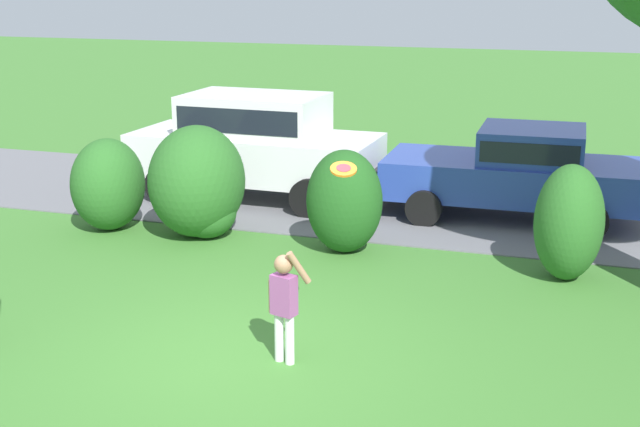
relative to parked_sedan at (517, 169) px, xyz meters
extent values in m
plane|color=#3D752D|center=(-2.28, -6.56, -0.85)|extent=(80.00, 80.00, 0.00)
cube|color=slate|center=(-2.28, 0.03, -0.84)|extent=(28.00, 4.40, 0.02)
ellipsoid|color=#286023|center=(-6.21, -2.71, -0.10)|extent=(1.14, 1.30, 1.49)
ellipsoid|color=#286023|center=(-4.68, -2.58, 0.03)|extent=(1.49, 1.67, 1.76)
ellipsoid|color=#286023|center=(-4.51, -2.64, -0.42)|extent=(0.94, 0.94, 0.85)
ellipsoid|color=#1E511C|center=(-2.25, -2.67, -0.07)|extent=(1.14, 1.03, 1.55)
ellipsoid|color=#286023|center=(0.96, -2.87, -0.05)|extent=(0.93, 1.11, 1.60)
cube|color=#28429E|center=(-0.10, 0.00, -0.17)|extent=(4.24, 1.92, 0.64)
cube|color=#28429E|center=(0.22, 0.00, 0.43)|extent=(1.71, 1.65, 0.56)
cube|color=black|center=(0.22, 0.00, 0.43)|extent=(1.58, 1.67, 0.34)
cylinder|color=black|center=(-1.38, -0.97, -0.55)|extent=(0.60, 0.23, 0.60)
cylinder|color=black|center=(-1.42, 0.91, -0.55)|extent=(0.60, 0.23, 0.60)
cylinder|color=black|center=(1.22, -0.92, -0.55)|extent=(0.60, 0.23, 0.60)
cylinder|color=black|center=(1.19, 0.96, -0.55)|extent=(0.60, 0.23, 0.60)
cube|color=black|center=(-2.24, -0.05, -0.33)|extent=(0.16, 1.75, 0.20)
cube|color=white|center=(-4.70, -0.11, -0.05)|extent=(4.54, 1.94, 0.80)
cube|color=white|center=(-4.70, -0.11, 0.71)|extent=(2.51, 1.68, 0.72)
cube|color=black|center=(-4.70, -0.11, 0.71)|extent=(2.31, 1.69, 0.43)
cylinder|color=black|center=(-6.12, -1.02, -0.51)|extent=(0.68, 0.24, 0.68)
cylinder|color=black|center=(-6.07, 0.86, -0.51)|extent=(0.68, 0.24, 0.68)
cylinder|color=black|center=(-3.33, -1.08, -0.51)|extent=(0.68, 0.24, 0.68)
cylinder|color=black|center=(-3.28, 0.80, -0.51)|extent=(0.68, 0.24, 0.68)
cube|color=black|center=(-6.99, -0.06, -0.25)|extent=(0.16, 1.75, 0.20)
cube|color=black|center=(-2.41, -0.16, -0.25)|extent=(0.16, 1.75, 0.20)
cylinder|color=white|center=(-1.86, -6.48, -0.57)|extent=(0.10, 0.10, 0.55)
cylinder|color=white|center=(-1.73, -6.52, -0.57)|extent=(0.10, 0.10, 0.55)
cube|color=#994C8C|center=(-1.79, -6.50, -0.08)|extent=(0.29, 0.23, 0.44)
sphere|color=#A37556|center=(-1.79, -6.50, 0.26)|extent=(0.20, 0.20, 0.20)
cylinder|color=#A37556|center=(-1.63, -6.49, 0.24)|extent=(0.24, 0.21, 0.39)
cylinder|color=#A37556|center=(-1.95, -6.45, -0.13)|extent=(0.07, 0.07, 0.36)
cylinder|color=orange|center=(-1.28, -6.05, 1.22)|extent=(0.29, 0.27, 0.15)
cylinder|color=red|center=(-1.28, -6.05, 1.22)|extent=(0.16, 0.15, 0.09)
camera|label=1|loc=(1.15, -14.38, 3.19)|focal=47.99mm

